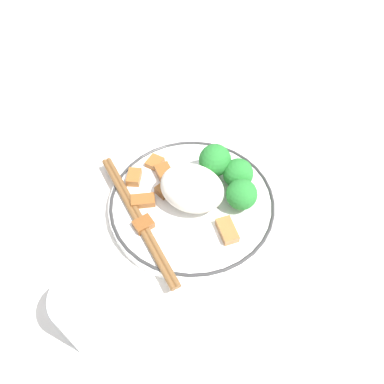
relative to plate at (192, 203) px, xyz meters
The scene contains 15 objects.
ground_plane 0.01m from the plate, ahead, with size 3.00×3.00×0.00m, color silver.
plate is the anchor object (origin of this frame).
rice_mound 0.04m from the plate, 59.71° to the left, with size 0.09×0.07×0.06m.
broccoli_back_left 0.07m from the plate, 163.60° to the right, with size 0.04×0.04×0.05m.
broccoli_back_center 0.08m from the plate, 132.92° to the right, with size 0.04×0.04×0.05m.
broccoli_back_right 0.07m from the plate, 101.67° to the right, with size 0.05×0.05×0.06m.
meat_near_front 0.06m from the plate, 24.08° to the right, with size 0.04×0.04×0.01m.
meat_near_left 0.08m from the plate, 57.74° to the left, with size 0.03×0.03×0.01m.
meat_near_right 0.04m from the plate, ahead, with size 0.03×0.03×0.01m.
meat_near_back 0.09m from the plate, 26.40° to the right, with size 0.02×0.03×0.01m.
meat_on_rice_edge 0.07m from the plate, 27.64° to the left, with size 0.04×0.03×0.01m.
meat_mid_left 0.07m from the plate, 155.43° to the left, with size 0.04×0.04×0.01m.
meat_mid_right 0.09m from the plate, ahead, with size 0.03×0.03×0.01m.
chopsticks 0.08m from the plate, 45.86° to the left, with size 0.20×0.15×0.01m.
drinking_glass 0.21m from the plate, 82.80° to the left, with size 0.07×0.07×0.10m.
Camera 1 is at (-0.13, 0.29, 0.44)m, focal length 35.00 mm.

